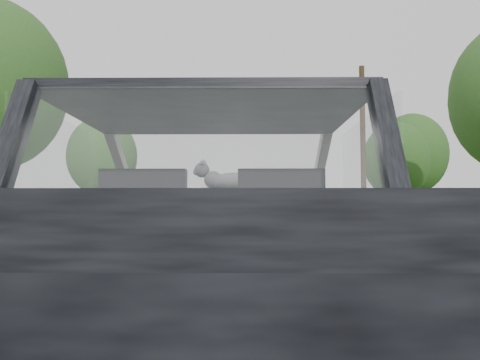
{
  "coord_description": "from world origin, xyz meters",
  "views": [
    {
      "loc": [
        0.19,
        -3.11,
        0.84
      ],
      "look_at": [
        0.15,
        0.57,
        1.09
      ],
      "focal_mm": 35.0,
      "sensor_mm": 36.0,
      "label": 1
    }
  ],
  "objects_px": {
    "other_car": "(218,215)",
    "utility_pole": "(363,147)",
    "highway_sign": "(389,205)",
    "cat": "(234,181)",
    "subject_car": "(216,230)"
  },
  "relations": [
    {
      "from": "cat",
      "to": "other_car",
      "type": "distance_m",
      "value": 16.87
    },
    {
      "from": "cat",
      "to": "highway_sign",
      "type": "xyz_separation_m",
      "value": [
        7.17,
        19.41,
        0.06
      ]
    },
    {
      "from": "subject_car",
      "to": "highway_sign",
      "type": "xyz_separation_m",
      "value": [
        7.27,
        19.98,
        0.43
      ]
    },
    {
      "from": "other_car",
      "to": "highway_sign",
      "type": "height_order",
      "value": "highway_sign"
    },
    {
      "from": "subject_car",
      "to": "cat",
      "type": "distance_m",
      "value": 0.69
    },
    {
      "from": "highway_sign",
      "to": "other_car",
      "type": "bearing_deg",
      "value": -152.79
    },
    {
      "from": "highway_sign",
      "to": "utility_pole",
      "type": "xyz_separation_m",
      "value": [
        -1.22,
        -0.04,
        2.91
      ]
    },
    {
      "from": "cat",
      "to": "highway_sign",
      "type": "distance_m",
      "value": 20.69
    },
    {
      "from": "utility_pole",
      "to": "highway_sign",
      "type": "bearing_deg",
      "value": 1.81
    },
    {
      "from": "other_car",
      "to": "utility_pole",
      "type": "distance_m",
      "value": 8.2
    },
    {
      "from": "other_car",
      "to": "highway_sign",
      "type": "distance_m",
      "value": 8.65
    },
    {
      "from": "highway_sign",
      "to": "cat",
      "type": "bearing_deg",
      "value": -100.41
    },
    {
      "from": "other_car",
      "to": "subject_car",
      "type": "bearing_deg",
      "value": -85.88
    },
    {
      "from": "highway_sign",
      "to": "utility_pole",
      "type": "height_order",
      "value": "utility_pole"
    },
    {
      "from": "highway_sign",
      "to": "subject_car",
      "type": "bearing_deg",
      "value": -100.14
    }
  ]
}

